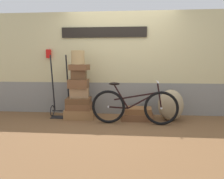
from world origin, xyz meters
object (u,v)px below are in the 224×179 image
(suitcase_5, at_px, (79,75))
(burlap_sack, at_px, (171,105))
(suitcase_2, at_px, (79,101))
(bicycle, at_px, (134,107))
(suitcase_0, at_px, (80,113))
(luggage_trolley, at_px, (60,102))
(suitcase_6, at_px, (79,67))
(suitcase_1, at_px, (79,106))
(suitcase_3, at_px, (80,93))
(suitcase_7, at_px, (137,116))
(wicker_basket, at_px, (78,57))
(suitcase_8, at_px, (139,111))
(suitcase_4, at_px, (78,84))

(suitcase_5, xyz_separation_m, burlap_sack, (1.98, -0.03, -0.63))
(suitcase_2, bearing_deg, bicycle, -19.21)
(suitcase_0, height_order, luggage_trolley, luggage_trolley)
(suitcase_2, height_order, bicycle, bicycle)
(suitcase_6, height_order, luggage_trolley, luggage_trolley)
(suitcase_1, relative_size, bicycle, 0.31)
(suitcase_3, height_order, suitcase_7, suitcase_3)
(suitcase_2, bearing_deg, wicker_basket, 98.50)
(suitcase_2, distance_m, suitcase_3, 0.18)
(suitcase_0, height_order, suitcase_8, suitcase_8)
(suitcase_3, relative_size, suitcase_5, 1.27)
(suitcase_4, xyz_separation_m, wicker_basket, (-0.00, -0.00, 0.56))
(luggage_trolley, bearing_deg, suitcase_8, -3.20)
(suitcase_0, relative_size, suitcase_6, 1.62)
(suitcase_7, height_order, bicycle, bicycle)
(suitcase_8, bearing_deg, suitcase_3, -178.42)
(suitcase_8, xyz_separation_m, luggage_trolley, (-1.76, 0.10, 0.15))
(suitcase_7, height_order, wicker_basket, wicker_basket)
(suitcase_8, xyz_separation_m, wicker_basket, (-1.31, 0.01, 1.13))
(suitcase_3, distance_m, wicker_basket, 0.77)
(bicycle, bearing_deg, suitcase_0, 162.78)
(luggage_trolley, relative_size, bicycle, 0.80)
(suitcase_0, bearing_deg, burlap_sack, -6.40)
(suitcase_7, bearing_deg, luggage_trolley, 176.44)
(suitcase_4, bearing_deg, bicycle, -18.05)
(suitcase_1, height_order, suitcase_6, suitcase_6)
(suitcase_8, relative_size, wicker_basket, 1.86)
(luggage_trolley, bearing_deg, suitcase_5, -7.84)
(suitcase_2, bearing_deg, luggage_trolley, 162.98)
(suitcase_4, bearing_deg, suitcase_5, 73.60)
(suitcase_1, bearing_deg, luggage_trolley, 162.93)
(suitcase_0, distance_m, suitcase_8, 1.30)
(suitcase_8, xyz_separation_m, burlap_sack, (0.68, 0.00, 0.13))
(suitcase_3, distance_m, suitcase_8, 1.35)
(suitcase_2, relative_size, suitcase_6, 1.33)
(suitcase_0, relative_size, suitcase_4, 1.52)
(luggage_trolley, xyz_separation_m, bicycle, (1.66, -0.45, 0.01))
(suitcase_8, relative_size, luggage_trolley, 0.39)
(suitcase_2, relative_size, suitcase_4, 1.25)
(suitcase_4, bearing_deg, suitcase_1, -65.89)
(wicker_basket, bearing_deg, suitcase_2, -77.92)
(wicker_basket, bearing_deg, suitcase_0, 48.83)
(suitcase_7, bearing_deg, suitcase_3, 178.38)
(suitcase_2, distance_m, suitcase_7, 1.32)
(suitcase_2, xyz_separation_m, suitcase_8, (1.31, 0.01, -0.20))
(luggage_trolley, distance_m, bicycle, 1.72)
(burlap_sack, bearing_deg, luggage_trolley, 177.72)
(suitcase_1, bearing_deg, suitcase_4, 112.28)
(suitcase_0, relative_size, bicycle, 0.37)
(wicker_basket, bearing_deg, luggage_trolley, 169.13)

